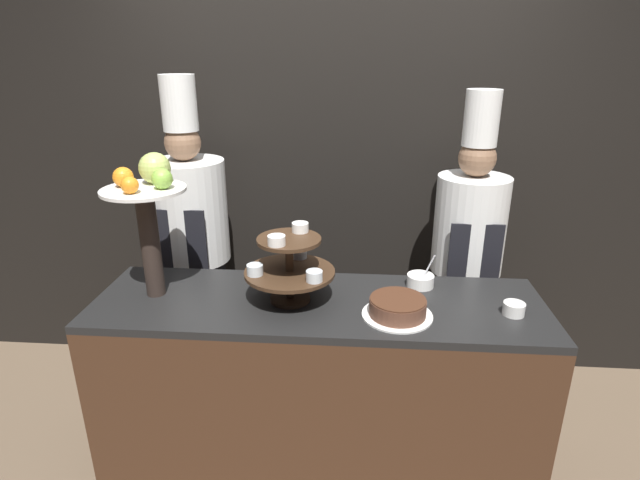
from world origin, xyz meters
TOP-DOWN VIEW (x-y plane):
  - wall_back at (0.00, 1.30)m, footprint 10.00×0.06m
  - buffet_counter at (0.00, 0.30)m, footprint 1.99×0.61m
  - tiered_stand at (-0.12, 0.30)m, footprint 0.39×0.39m
  - fruit_pedestal at (-0.73, 0.34)m, footprint 0.36×0.36m
  - cake_round at (0.34, 0.19)m, footprint 0.29×0.29m
  - cup_white at (0.82, 0.24)m, footprint 0.09×0.09m
  - serving_bowl_far at (0.47, 0.49)m, footprint 0.13×0.13m
  - chef_left at (-0.76, 0.91)m, footprint 0.42×0.42m
  - chef_center_left at (0.76, 0.91)m, footprint 0.38×0.38m

SIDE VIEW (x-z plane):
  - buffet_counter at x=0.00m, z-range 0.00..0.93m
  - cup_white at x=0.82m, z-range 0.93..0.98m
  - chef_center_left at x=0.76m, z-range 0.06..1.85m
  - serving_bowl_far at x=0.47m, z-range 0.88..1.04m
  - cake_round at x=0.34m, z-range 0.92..1.01m
  - chef_left at x=-0.76m, z-range 0.05..1.91m
  - tiered_stand at x=-0.12m, z-range 0.93..1.27m
  - fruit_pedestal at x=-0.73m, z-range 1.04..1.67m
  - wall_back at x=0.00m, z-range 0.00..2.80m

